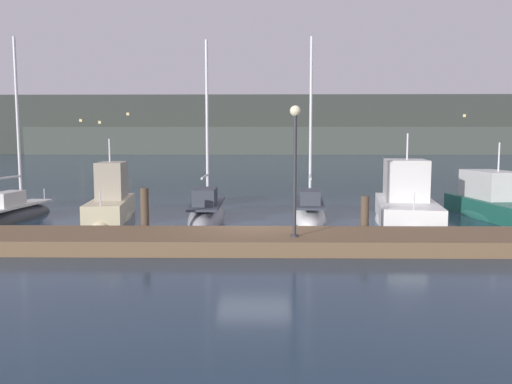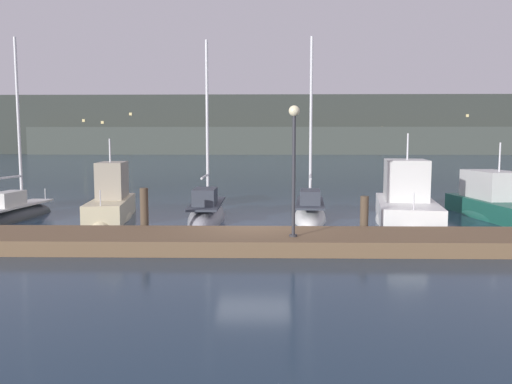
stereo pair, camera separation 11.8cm
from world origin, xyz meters
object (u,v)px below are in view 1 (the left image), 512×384
Objects in this scene: sailboat_berth_5 at (207,216)px; dock_lamppost at (295,149)px; sailboat_berth_3 at (16,215)px; motorboat_berth_4 at (111,209)px; channel_buoy at (110,179)px; motorboat_berth_8 at (497,210)px; sailboat_berth_6 at (310,215)px; motorboat_berth_7 at (406,209)px.

sailboat_berth_5 is 7.57m from dock_lamppost.
sailboat_berth_3 reaches higher than sailboat_berth_5.
motorboat_berth_4 is 10.06m from dock_lamppost.
sailboat_berth_3 is at bearing -89.46° from channel_buoy.
motorboat_berth_8 is at bearing -31.10° from channel_buoy.
motorboat_berth_4 is at bearing -179.19° from sailboat_berth_6.
motorboat_berth_4 reaches higher than channel_buoy.
sailboat_berth_3 is 1.00× the size of sailboat_berth_6.
motorboat_berth_4 is 0.69× the size of sailboat_berth_6.
dock_lamppost is (-9.27, -7.06, 2.72)m from motorboat_berth_8.
motorboat_berth_7 is (3.94, -0.42, 0.31)m from sailboat_berth_6.
motorboat_berth_8 is (8.21, 0.64, 0.16)m from sailboat_berth_6.
sailboat_berth_6 is at bearing 3.43° from sailboat_berth_5.
channel_buoy is (-4.17, 13.34, 0.29)m from motorboat_berth_4.
dock_lamppost is (11.57, -19.64, 2.32)m from channel_buoy.
dock_lamppost is (-5.00, -6.00, 2.57)m from motorboat_berth_7.
sailboat_berth_3 is at bearing -178.89° from sailboat_berth_6.
channel_buoy is at bearing 133.70° from sailboat_berth_6.
sailboat_berth_5 reaches higher than motorboat_berth_8.
sailboat_berth_3 reaches higher than motorboat_berth_8.
sailboat_berth_5 is at bearing -1.98° from motorboat_berth_4.
motorboat_berth_4 is at bearing 178.61° from motorboat_berth_7.
sailboat_berth_6 reaches higher than sailboat_berth_3.
motorboat_berth_8 is 3.60× the size of channel_buoy.
motorboat_berth_8 is (12.59, 0.91, 0.18)m from sailboat_berth_5.
motorboat_berth_8 is 11.97m from dock_lamppost.
motorboat_berth_4 is at bearing -177.38° from motorboat_berth_8.
motorboat_berth_8 is 24.35m from channel_buoy.
sailboat_berth_5 is 4.24× the size of channel_buoy.
sailboat_berth_5 is at bearing -176.57° from sailboat_berth_6.
motorboat_berth_8 is (4.28, 1.07, -0.15)m from motorboat_berth_7.
sailboat_berth_6 is at bearing 80.62° from dock_lamppost.
sailboat_berth_6 is 8.24m from motorboat_berth_8.
sailboat_berth_5 is (8.13, -0.02, -0.02)m from sailboat_berth_3.
sailboat_berth_6 is (4.37, 0.26, 0.03)m from sailboat_berth_5.
motorboat_berth_8 is at bearing 14.00° from motorboat_berth_7.
sailboat_berth_3 reaches higher than channel_buoy.
sailboat_berth_6 is 4.23× the size of channel_buoy.
sailboat_berth_6 is at bearing -46.30° from channel_buoy.
sailboat_berth_3 is at bearing -177.55° from motorboat_berth_8.
motorboat_berth_8 reaches higher than channel_buoy.
motorboat_berth_4 is at bearing -72.65° from channel_buoy.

